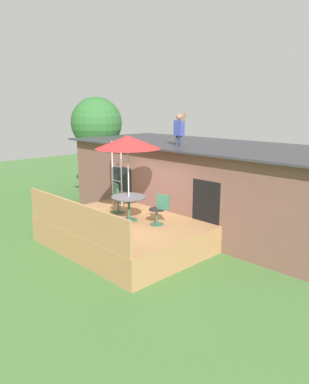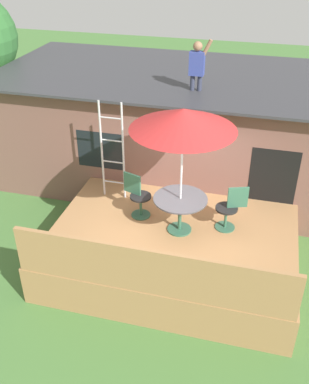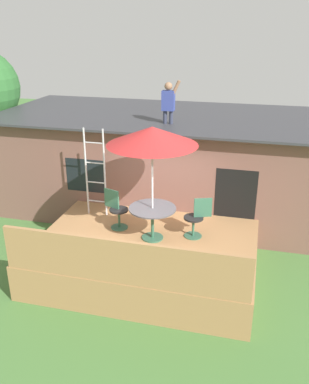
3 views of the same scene
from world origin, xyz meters
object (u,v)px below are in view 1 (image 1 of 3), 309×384
at_px(patio_chair_right, 159,210).
at_px(backyard_tree, 97,123).
at_px(person_figure, 179,127).
at_px(patio_table, 129,202).
at_px(patio_chair_left, 117,198).
at_px(patio_umbrella, 128,142).
at_px(step_ladder, 117,174).

distance_m(patio_chair_right, backyard_tree, 8.38).
distance_m(person_figure, backyard_tree, 6.41).
xyz_separation_m(patio_table, person_figure, (-0.20, 2.41, 2.07)).
bearing_deg(patio_chair_left, backyard_tree, 168.45).
height_order(patio_table, patio_chair_left, patio_chair_left).
relative_size(patio_umbrella, step_ladder, 1.15).
xyz_separation_m(patio_umbrella, patio_chair_left, (-0.95, 0.32, -1.89)).
bearing_deg(backyard_tree, patio_table, -28.64).
relative_size(patio_umbrella, patio_chair_right, 2.76).
bearing_deg(patio_chair_right, patio_umbrella, 0.00).
height_order(patio_umbrella, patio_chair_right, patio_umbrella).
bearing_deg(backyard_tree, patio_chair_right, -23.39).
bearing_deg(patio_table, step_ladder, 151.96).
relative_size(patio_table, backyard_tree, 0.23).
relative_size(step_ladder, patio_chair_left, 2.39).
bearing_deg(patio_chair_left, person_figure, 88.90).
height_order(step_ladder, person_figure, person_figure).
distance_m(patio_table, person_figure, 3.19).
bearing_deg(patio_chair_right, patio_table, 0.00).
bearing_deg(patio_chair_right, patio_chair_left, -19.41).
relative_size(patio_umbrella, backyard_tree, 0.55).
distance_m(patio_chair_left, patio_chair_right, 1.88).
bearing_deg(backyard_tree, step_ladder, -28.84).
bearing_deg(backyard_tree, patio_umbrella, -28.64).
xyz_separation_m(person_figure, backyard_tree, (-6.31, 1.14, -0.11)).
bearing_deg(patio_table, backyard_tree, 151.36).
xyz_separation_m(step_ladder, patio_chair_left, (0.71, -0.56, -0.64)).
distance_m(patio_chair_left, backyard_tree, 6.77).
bearing_deg(step_ladder, patio_chair_left, -38.46).
bearing_deg(patio_table, patio_umbrella, -56.31).
bearing_deg(step_ladder, backyard_tree, 151.16).
height_order(patio_umbrella, person_figure, person_figure).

